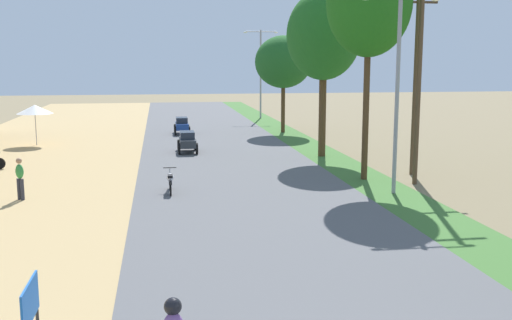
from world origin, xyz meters
name	(u,v)px	position (x,y,z in m)	size (l,w,h in m)	color
street_signboard	(30,308)	(-5.72, 3.34, 1.11)	(0.06, 1.30, 1.50)	#262628
vendor_umbrella	(35,109)	(-11.10, 32.40, 2.31)	(2.20, 2.20, 2.52)	#99999E
pedestrian_on_shoulder	(20,177)	(-8.73, 16.69, 0.96)	(0.43, 0.41, 1.62)	#33333D
median_tree_second	(369,2)	(5.58, 18.52, 7.78)	(3.69, 3.69, 10.12)	#4C351E
median_tree_third	(324,36)	(5.46, 25.27, 6.63)	(4.03, 4.03, 9.02)	#4C351E
median_tree_fourth	(283,62)	(5.60, 36.68, 5.20)	(4.15, 4.15, 7.06)	#4C351E
streetlamp_near	(398,80)	(5.80, 15.55, 4.56)	(3.16, 0.20, 7.81)	gray
streetlamp_mid	(261,68)	(5.80, 47.87, 4.64)	(3.16, 0.20, 7.96)	gray
utility_pole_near	(419,70)	(7.50, 17.39, 4.93)	(1.80, 0.20, 9.47)	brown
utility_pole_far	(415,81)	(8.29, 19.54, 4.40)	(1.80, 0.20, 8.43)	brown
car_sedan_charcoal	(187,141)	(-1.87, 27.76, 0.74)	(1.10, 2.26, 1.19)	#282D33
car_sedan_blue	(182,125)	(-1.84, 36.64, 0.74)	(1.10, 2.26, 1.19)	navy
motorbike_ahead_third	(170,180)	(-3.06, 17.05, 0.57)	(0.54, 1.80, 0.94)	black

